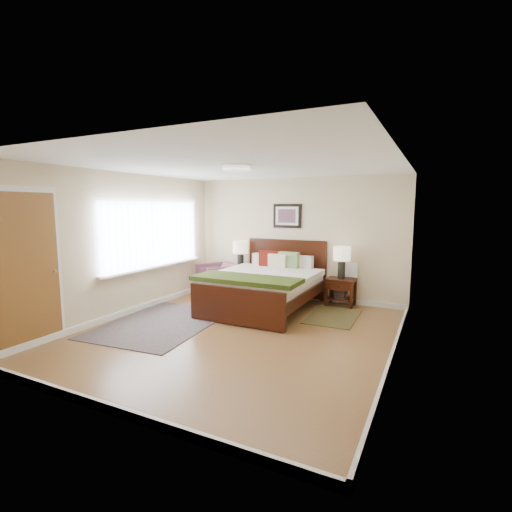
% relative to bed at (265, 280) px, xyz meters
% --- Properties ---
extents(floor, '(5.00, 5.00, 0.00)m').
position_rel_bed_xyz_m(floor, '(0.19, -1.40, -0.56)').
color(floor, brown).
rests_on(floor, ground).
extents(back_wall, '(4.50, 0.04, 2.50)m').
position_rel_bed_xyz_m(back_wall, '(0.19, 1.10, 0.69)').
color(back_wall, beige).
rests_on(back_wall, ground).
extents(front_wall, '(4.50, 0.04, 2.50)m').
position_rel_bed_xyz_m(front_wall, '(0.19, -3.90, 0.69)').
color(front_wall, beige).
rests_on(front_wall, ground).
extents(left_wall, '(0.04, 5.00, 2.50)m').
position_rel_bed_xyz_m(left_wall, '(-2.06, -1.40, 0.69)').
color(left_wall, beige).
rests_on(left_wall, ground).
extents(right_wall, '(0.04, 5.00, 2.50)m').
position_rel_bed_xyz_m(right_wall, '(2.44, -1.40, 0.69)').
color(right_wall, beige).
rests_on(right_wall, ground).
extents(ceiling, '(4.50, 5.00, 0.02)m').
position_rel_bed_xyz_m(ceiling, '(0.19, -1.40, 1.94)').
color(ceiling, white).
rests_on(ceiling, back_wall).
extents(window, '(0.11, 2.72, 1.32)m').
position_rel_bed_xyz_m(window, '(-2.01, -0.70, 0.82)').
color(window, silver).
rests_on(window, left_wall).
extents(door, '(0.06, 1.00, 2.18)m').
position_rel_bed_xyz_m(door, '(-2.04, -3.15, 0.52)').
color(door, silver).
rests_on(door, ground).
extents(ceil_fixture, '(0.44, 0.44, 0.08)m').
position_rel_bed_xyz_m(ceil_fixture, '(0.19, -1.40, 1.91)').
color(ceil_fixture, white).
rests_on(ceil_fixture, ceiling).
extents(bed, '(1.84, 2.24, 1.21)m').
position_rel_bed_xyz_m(bed, '(0.00, 0.00, 0.00)').
color(bed, '#351007').
rests_on(bed, ground).
extents(wall_art, '(0.62, 0.05, 0.50)m').
position_rel_bed_xyz_m(wall_art, '(0.00, 1.07, 1.16)').
color(wall_art, black).
rests_on(wall_art, back_wall).
extents(nightstand_left, '(0.46, 0.42, 0.55)m').
position_rel_bed_xyz_m(nightstand_left, '(-1.00, 0.85, -0.12)').
color(nightstand_left, '#351007').
rests_on(nightstand_left, ground).
extents(nightstand_right, '(0.54, 0.40, 0.53)m').
position_rel_bed_xyz_m(nightstand_right, '(1.21, 0.86, -0.22)').
color(nightstand_right, '#351007').
rests_on(nightstand_right, ground).
extents(lamp_left, '(0.33, 0.33, 0.61)m').
position_rel_bed_xyz_m(lamp_left, '(-1.00, 0.87, 0.42)').
color(lamp_left, black).
rests_on(lamp_left, nightstand_left).
extents(lamp_right, '(0.33, 0.33, 0.61)m').
position_rel_bed_xyz_m(lamp_right, '(1.21, 0.87, 0.40)').
color(lamp_right, black).
rests_on(lamp_right, nightstand_right).
extents(armchair, '(1.07, 1.07, 0.71)m').
position_rel_bed_xyz_m(armchair, '(-1.34, 0.47, -0.20)').
color(armchair, brown).
rests_on(armchair, ground).
extents(rug_persian, '(1.82, 2.42, 0.01)m').
position_rel_bed_xyz_m(rug_persian, '(-1.16, -1.55, -0.55)').
color(rug_persian, '#0C193C').
rests_on(rug_persian, ground).
extents(rug_navy, '(0.84, 1.23, 0.01)m').
position_rel_bed_xyz_m(rug_navy, '(1.28, 0.06, -0.55)').
color(rug_navy, black).
rests_on(rug_navy, ground).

